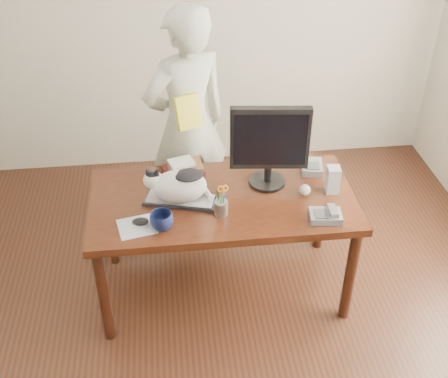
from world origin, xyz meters
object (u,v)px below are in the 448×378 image
coffee_mug (162,221)px  calculator (312,167)px  desk (222,209)px  cat (177,185)px  baseball (305,190)px  phone (326,215)px  person (187,126)px  keyboard (180,200)px  speaker (333,180)px  pen_cup (221,206)px  book_stack (184,168)px  mouse (140,221)px  monitor (270,143)px

coffee_mug → calculator: coffee_mug is taller
desk → coffee_mug: 0.53m
cat → baseball: size_ratio=6.05×
phone → person: person is taller
desk → keyboard: 0.32m
person → speaker: bearing=114.9°
pen_cup → phone: pen_cup is taller
cat → coffee_mug: (-0.10, -0.24, -0.07)m
cat → person: (0.10, 0.73, -0.02)m
calculator → person: (-0.77, 0.49, 0.08)m
pen_cup → book_stack: size_ratio=0.74×
desk → coffee_mug: (-0.37, -0.33, 0.20)m
mouse → speaker: bearing=-2.4°
keyboard → mouse: 0.30m
pen_cup → calculator: 0.74m
desk → speaker: bearing=-7.3°
desk → person: bearing=104.7°
cat → monitor: (0.56, 0.12, 0.18)m
monitor → calculator: 0.43m
cat → speaker: bearing=15.8°
cat → pen_cup: (0.24, -0.15, -0.07)m
monitor → baseball: 0.36m
pen_cup → coffee_mug: (-0.34, -0.09, -0.00)m
pen_cup → coffee_mug: size_ratio=1.54×
keyboard → pen_cup: 0.28m
monitor → person: (-0.46, 0.62, -0.19)m
keyboard → book_stack: size_ratio=1.66×
mouse → person: person is taller
cat → speaker: size_ratio=2.45×
keyboard → coffee_mug: (-0.11, -0.24, 0.04)m
monitor → mouse: size_ratio=5.08×
cat → pen_cup: size_ratio=2.08×
cat → monitor: bearing=27.4°
monitor → calculator: monitor is taller
mouse → baseball: size_ratio=1.52×
cat → speaker: cat is taller
pen_cup → monitor: bearing=39.6°
calculator → keyboard: bearing=-153.5°
pen_cup → keyboard: bearing=147.6°
mouse → calculator: 1.18m
cat → calculator: cat is taller
person → monitor: bearing=102.8°
mouse → phone: bearing=-15.9°
monitor → pen_cup: 0.48m
mouse → phone: phone is taller
baseball → keyboard: bearing=178.7°
desk → calculator: bearing=14.3°
pen_cup → mouse: 0.47m
mouse → phone: 1.06m
desk → coffee_mug: coffee_mug is taller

